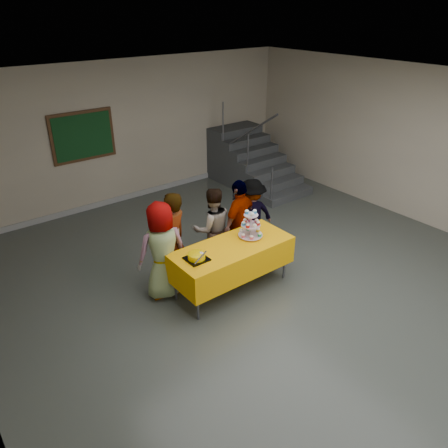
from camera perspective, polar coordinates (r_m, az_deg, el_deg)
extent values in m
plane|color=#4C514C|center=(6.69, 8.83, -10.10)|extent=(10.00, 10.00, 0.00)
cube|color=#B6A992|center=(9.77, -12.37, 11.60)|extent=(8.00, 0.04, 3.00)
cube|color=silver|center=(5.45, 11.13, 15.93)|extent=(8.00, 10.00, 0.04)
cube|color=#999999|center=(10.22, -11.53, 3.79)|extent=(7.90, 0.03, 0.12)
cylinder|color=#595960|center=(6.11, -3.47, -9.62)|extent=(0.04, 0.04, 0.73)
cylinder|color=#595960|center=(7.01, 7.93, -4.51)|extent=(0.04, 0.04, 0.73)
cylinder|color=#595960|center=(6.51, -6.39, -7.16)|extent=(0.04, 0.04, 0.73)
cylinder|color=#595960|center=(7.37, 4.75, -2.66)|extent=(0.04, 0.04, 0.73)
cube|color=#595960|center=(6.51, 1.08, -3.06)|extent=(1.80, 0.70, 0.02)
cube|color=#FCA805|center=(6.61, 1.07, -4.49)|extent=(1.88, 0.78, 0.44)
cylinder|color=silver|center=(6.75, 3.46, -1.60)|extent=(0.18, 0.18, 0.01)
cylinder|color=silver|center=(6.65, 3.51, -0.05)|extent=(0.02, 0.02, 0.42)
cylinder|color=silver|center=(6.74, 3.47, -1.41)|extent=(0.38, 0.38, 0.01)
cylinder|color=silver|center=(6.66, 3.51, -0.13)|extent=(0.30, 0.30, 0.01)
cylinder|color=silver|center=(6.58, 3.55, 1.19)|extent=(0.22, 0.22, 0.01)
cube|color=black|center=(6.17, -3.60, -4.57)|extent=(0.30, 0.30, 0.02)
cylinder|color=#EEC100|center=(6.14, -3.61, -4.22)|extent=(0.25, 0.25, 0.07)
ellipsoid|color=#EEC100|center=(6.13, -3.62, -3.94)|extent=(0.25, 0.25, 0.05)
ellipsoid|color=white|center=(6.11, -3.09, -3.81)|extent=(0.08, 0.08, 0.02)
cube|color=silver|center=(6.01, -3.07, -4.37)|extent=(0.30, 0.16, 0.04)
imported|color=slate|center=(6.45, -8.07, -3.49)|extent=(0.80, 0.59, 1.52)
imported|color=slate|center=(6.63, -6.75, -2.24)|extent=(0.66, 0.54, 1.57)
imported|color=slate|center=(7.12, -1.54, -0.59)|extent=(0.81, 0.71, 1.41)
imported|color=slate|center=(7.25, 2.04, 0.27)|extent=(0.94, 0.63, 1.48)
imported|color=slate|center=(7.68, 3.62, 1.19)|extent=(0.91, 0.60, 1.32)
cube|color=#424447|center=(10.01, 8.42, 3.74)|extent=(1.30, 0.30, 0.18)
cube|color=#424447|center=(10.16, 7.25, 4.75)|extent=(1.30, 0.30, 0.36)
cube|color=#424447|center=(10.33, 6.12, 5.72)|extent=(1.30, 0.30, 0.54)
cube|color=#424447|center=(10.50, 5.01, 6.66)|extent=(1.30, 0.30, 0.72)
cube|color=#424447|center=(10.68, 3.94, 7.57)|extent=(1.30, 0.30, 0.90)
cube|color=#424447|center=(10.86, 2.90, 8.44)|extent=(1.30, 0.30, 1.08)
cube|color=#424447|center=(11.05, 1.89, 9.28)|extent=(1.30, 0.30, 1.26)
cube|color=#424447|center=(11.27, 0.91, 9.66)|extent=(1.30, 0.30, 1.26)
cylinder|color=#595960|center=(9.44, 6.22, 4.79)|extent=(0.04, 0.04, 0.90)
cylinder|color=#595960|center=(9.81, 3.13, 9.13)|extent=(0.04, 0.04, 0.90)
cylinder|color=#595960|center=(10.33, -0.13, 13.22)|extent=(0.04, 0.04, 0.90)
cylinder|color=#595960|center=(9.71, 3.00, 11.73)|extent=(0.04, 1.85, 1.20)
cube|color=#472B16|center=(9.34, -17.96, 10.86)|extent=(1.30, 0.04, 1.00)
cube|color=#15431C|center=(9.32, -17.91, 10.83)|extent=(1.18, 0.02, 0.88)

